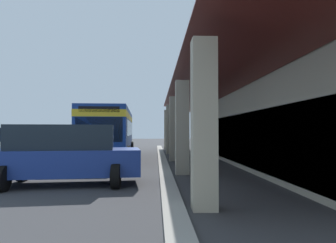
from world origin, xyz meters
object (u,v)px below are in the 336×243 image
(parked_suv_blue, at_px, (65,154))
(pedestrian, at_px, (25,153))
(transit_bus, at_px, (110,130))
(potted_palm, at_px, (176,143))
(parked_sedan_silver, at_px, (0,145))

(parked_suv_blue, relative_size, pedestrian, 3.07)
(pedestrian, bearing_deg, transit_bus, 164.82)
(pedestrian, relative_size, potted_palm, 0.54)
(transit_bus, bearing_deg, parked_suv_blue, -0.11)
(parked_sedan_silver, bearing_deg, potted_palm, 108.19)
(parked_suv_blue, bearing_deg, pedestrian, -134.48)
(pedestrian, bearing_deg, parked_suv_blue, 45.52)
(parked_suv_blue, height_order, potted_palm, potted_palm)
(transit_bus, relative_size, pedestrian, 6.95)
(parked_sedan_silver, relative_size, parked_suv_blue, 0.89)
(parked_sedan_silver, xyz_separation_m, parked_suv_blue, (14.10, 8.88, 0.27))
(potted_palm, bearing_deg, parked_suv_blue, -14.63)
(parked_sedan_silver, distance_m, parked_suv_blue, 16.66)
(parked_sedan_silver, height_order, parked_suv_blue, parked_suv_blue)
(parked_sedan_silver, distance_m, potted_palm, 14.47)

